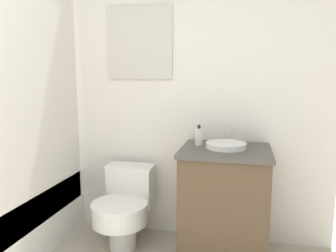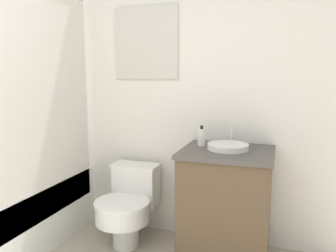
# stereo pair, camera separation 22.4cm
# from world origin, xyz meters

# --- Properties ---
(wall_back) EXTENTS (3.30, 0.07, 2.50)m
(wall_back) POSITION_xyz_m (0.00, 2.18, 1.26)
(wall_back) COLOR white
(wall_back) RESTS_ON ground_plane
(shower_area) EXTENTS (0.71, 1.46, 1.98)m
(shower_area) POSITION_xyz_m (-0.78, 1.42, 0.30)
(shower_area) COLOR white
(shower_area) RESTS_ON ground_plane
(toilet) EXTENTS (0.43, 0.57, 0.62)m
(toilet) POSITION_xyz_m (0.05, 1.86, 0.33)
(toilet) COLOR white
(toilet) RESTS_ON ground_plane
(vanity) EXTENTS (0.63, 0.57, 0.83)m
(vanity) POSITION_xyz_m (0.83, 1.85, 0.41)
(vanity) COLOR brown
(vanity) RESTS_ON ground_plane
(sink) EXTENTS (0.29, 0.32, 0.13)m
(sink) POSITION_xyz_m (0.83, 1.88, 0.85)
(sink) COLOR white
(sink) RESTS_ON vanity
(soap_bottle) EXTENTS (0.06, 0.06, 0.15)m
(soap_bottle) POSITION_xyz_m (0.62, 1.93, 0.89)
(soap_bottle) COLOR silver
(soap_bottle) RESTS_ON vanity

